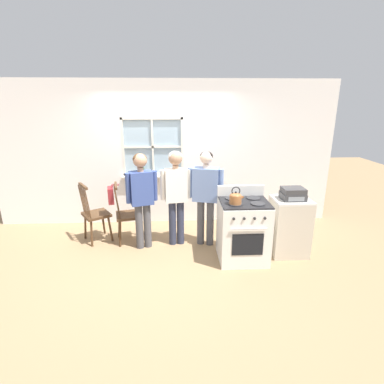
{
  "coord_description": "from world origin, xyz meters",
  "views": [
    {
      "loc": [
        0.22,
        -4.23,
        2.33
      ],
      "look_at": [
        0.44,
        0.08,
        1.0
      ],
      "focal_mm": 28.0,
      "sensor_mm": 36.0,
      "label": 1
    }
  ],
  "objects_px": {
    "potted_plant": "(142,170)",
    "handbag": "(111,195)",
    "person_elderly_left": "(142,192)",
    "person_adult_right": "(206,190)",
    "chair_near_wall": "(95,215)",
    "stove": "(243,230)",
    "person_teen_center": "(176,189)",
    "chair_by_window": "(127,215)",
    "stereo": "(293,194)",
    "kettle": "(236,198)",
    "side_counter": "(289,226)"
  },
  "relations": [
    {
      "from": "potted_plant",
      "to": "handbag",
      "type": "relative_size",
      "value": 1.07
    },
    {
      "from": "person_elderly_left",
      "to": "person_adult_right",
      "type": "relative_size",
      "value": 0.99
    },
    {
      "from": "chair_near_wall",
      "to": "person_adult_right",
      "type": "distance_m",
      "value": 1.93
    },
    {
      "from": "stove",
      "to": "person_elderly_left",
      "type": "bearing_deg",
      "value": 163.42
    },
    {
      "from": "handbag",
      "to": "person_teen_center",
      "type": "bearing_deg",
      "value": -5.02
    },
    {
      "from": "stove",
      "to": "person_teen_center",
      "type": "bearing_deg",
      "value": 150.77
    },
    {
      "from": "person_adult_right",
      "to": "handbag",
      "type": "relative_size",
      "value": 5.12
    },
    {
      "from": "stove",
      "to": "chair_by_window",
      "type": "bearing_deg",
      "value": 159.04
    },
    {
      "from": "potted_plant",
      "to": "stereo",
      "type": "xyz_separation_m",
      "value": [
        2.39,
        -1.36,
        -0.08
      ]
    },
    {
      "from": "stove",
      "to": "handbag",
      "type": "height_order",
      "value": "stove"
    },
    {
      "from": "person_adult_right",
      "to": "stereo",
      "type": "distance_m",
      "value": 1.33
    },
    {
      "from": "kettle",
      "to": "handbag",
      "type": "relative_size",
      "value": 0.8
    },
    {
      "from": "chair_near_wall",
      "to": "person_elderly_left",
      "type": "relative_size",
      "value": 0.66
    },
    {
      "from": "person_teen_center",
      "to": "potted_plant",
      "type": "bearing_deg",
      "value": 116.85
    },
    {
      "from": "person_elderly_left",
      "to": "kettle",
      "type": "distance_m",
      "value": 1.49
    },
    {
      "from": "person_teen_center",
      "to": "potted_plant",
      "type": "relative_size",
      "value": 4.8
    },
    {
      "from": "stove",
      "to": "handbag",
      "type": "bearing_deg",
      "value": 162.47
    },
    {
      "from": "stove",
      "to": "kettle",
      "type": "relative_size",
      "value": 4.39
    },
    {
      "from": "person_elderly_left",
      "to": "chair_near_wall",
      "type": "bearing_deg",
      "value": 143.35
    },
    {
      "from": "chair_by_window",
      "to": "person_adult_right",
      "type": "relative_size",
      "value": 0.65
    },
    {
      "from": "side_counter",
      "to": "stereo",
      "type": "xyz_separation_m",
      "value": [
        0.0,
        -0.02,
        0.54
      ]
    },
    {
      "from": "handbag",
      "to": "kettle",
      "type": "bearing_deg",
      "value": -22.39
    },
    {
      "from": "stereo",
      "to": "kettle",
      "type": "bearing_deg",
      "value": -164.44
    },
    {
      "from": "chair_by_window",
      "to": "handbag",
      "type": "bearing_deg",
      "value": 90.0
    },
    {
      "from": "stove",
      "to": "potted_plant",
      "type": "distance_m",
      "value": 2.28
    },
    {
      "from": "chair_near_wall",
      "to": "person_teen_center",
      "type": "height_order",
      "value": "person_teen_center"
    },
    {
      "from": "potted_plant",
      "to": "handbag",
      "type": "bearing_deg",
      "value": -116.9
    },
    {
      "from": "handbag",
      "to": "side_counter",
      "type": "bearing_deg",
      "value": -10.17
    },
    {
      "from": "chair_near_wall",
      "to": "kettle",
      "type": "relative_size",
      "value": 4.14
    },
    {
      "from": "side_counter",
      "to": "person_elderly_left",
      "type": "bearing_deg",
      "value": 172.26
    },
    {
      "from": "side_counter",
      "to": "person_adult_right",
      "type": "bearing_deg",
      "value": 163.56
    },
    {
      "from": "stove",
      "to": "handbag",
      "type": "distance_m",
      "value": 2.19
    },
    {
      "from": "person_elderly_left",
      "to": "kettle",
      "type": "xyz_separation_m",
      "value": [
        1.37,
        -0.59,
        0.07
      ]
    },
    {
      "from": "chair_near_wall",
      "to": "side_counter",
      "type": "relative_size",
      "value": 1.14
    },
    {
      "from": "stove",
      "to": "side_counter",
      "type": "relative_size",
      "value": 1.2
    },
    {
      "from": "kettle",
      "to": "potted_plant",
      "type": "relative_size",
      "value": 0.75
    },
    {
      "from": "stove",
      "to": "potted_plant",
      "type": "relative_size",
      "value": 3.31
    },
    {
      "from": "person_teen_center",
      "to": "kettle",
      "type": "bearing_deg",
      "value": -47.21
    },
    {
      "from": "handbag",
      "to": "stereo",
      "type": "relative_size",
      "value": 0.9
    },
    {
      "from": "person_elderly_left",
      "to": "stove",
      "type": "relative_size",
      "value": 1.44
    },
    {
      "from": "chair_near_wall",
      "to": "person_teen_center",
      "type": "bearing_deg",
      "value": -130.75
    },
    {
      "from": "person_teen_center",
      "to": "stereo",
      "type": "relative_size",
      "value": 4.62
    },
    {
      "from": "chair_by_window",
      "to": "chair_near_wall",
      "type": "xyz_separation_m",
      "value": [
        -0.55,
        0.05,
        0.0
      ]
    },
    {
      "from": "person_teen_center",
      "to": "handbag",
      "type": "bearing_deg",
      "value": 167.28
    },
    {
      "from": "chair_near_wall",
      "to": "stereo",
      "type": "distance_m",
      "value": 3.23
    },
    {
      "from": "potted_plant",
      "to": "person_teen_center",
      "type": "bearing_deg",
      "value": -55.45
    },
    {
      "from": "person_teen_center",
      "to": "person_adult_right",
      "type": "bearing_deg",
      "value": -12.02
    },
    {
      "from": "stereo",
      "to": "chair_near_wall",
      "type": "bearing_deg",
      "value": 168.65
    },
    {
      "from": "chair_near_wall",
      "to": "potted_plant",
      "type": "relative_size",
      "value": 3.12
    },
    {
      "from": "chair_near_wall",
      "to": "person_adult_right",
      "type": "xyz_separation_m",
      "value": [
        1.86,
        -0.23,
        0.48
      ]
    }
  ]
}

